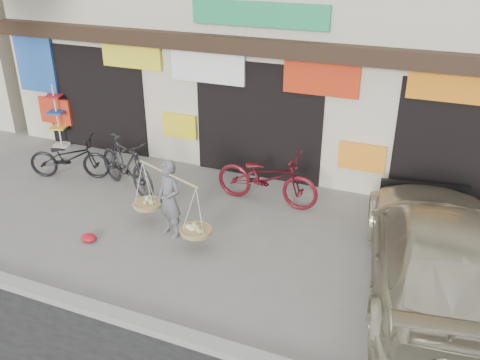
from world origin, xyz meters
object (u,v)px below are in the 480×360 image
at_px(bike_2, 267,177).
at_px(suv, 441,254).
at_px(display_rack, 58,122).
at_px(bike_1, 126,164).
at_px(street_vendor, 170,202).
at_px(bike_0, 69,158).

distance_m(bike_2, suv, 3.98).
bearing_deg(display_rack, bike_1, -25.66).
bearing_deg(display_rack, street_vendor, -29.35).
bearing_deg(bike_1, suv, -76.17).
relative_size(suv, display_rack, 3.26).
distance_m(street_vendor, display_rack, 5.75).
xyz_separation_m(bike_0, suv, (8.19, -1.30, 0.27)).
height_order(bike_1, bike_2, bike_1).
xyz_separation_m(bike_0, bike_1, (1.61, -0.04, 0.12)).
relative_size(bike_0, bike_1, 0.92).
bearing_deg(street_vendor, display_rack, 172.19).
xyz_separation_m(bike_2, suv, (3.51, -1.88, 0.18)).
xyz_separation_m(bike_0, display_rack, (-1.56, 1.48, 0.19)).
relative_size(street_vendor, suv, 0.34).
xyz_separation_m(street_vendor, bike_1, (-1.84, 1.29, -0.08)).
distance_m(street_vendor, bike_1, 2.25).
bearing_deg(street_vendor, suv, 22.01).
height_order(bike_2, display_rack, display_rack).
relative_size(bike_0, suv, 0.34).
bearing_deg(bike_2, display_rack, 82.92).
relative_size(street_vendor, bike_2, 0.85).
height_order(street_vendor, bike_0, street_vendor).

